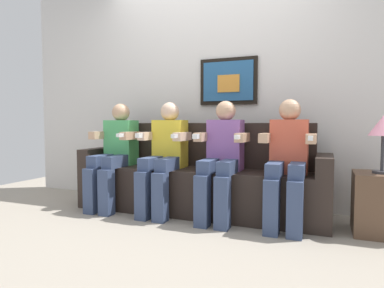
% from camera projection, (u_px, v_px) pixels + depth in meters
% --- Properties ---
extents(ground_plane, '(6.37, 6.37, 0.00)m').
position_uv_depth(ground_plane, '(186.00, 220.00, 3.08)').
color(ground_plane, '#9E9384').
extents(back_wall_assembly, '(4.90, 0.10, 2.60)m').
position_uv_depth(back_wall_assembly, '(213.00, 87.00, 3.71)').
color(back_wall_assembly, silver).
rests_on(back_wall_assembly, ground_plane).
extents(couch, '(2.50, 0.58, 0.90)m').
position_uv_depth(couch, '(199.00, 181.00, 3.37)').
color(couch, '#2D231E').
rests_on(couch, ground_plane).
extents(person_leftmost, '(0.46, 0.56, 1.11)m').
position_uv_depth(person_leftmost, '(115.00, 151.00, 3.52)').
color(person_leftmost, '#4CB266').
rests_on(person_leftmost, ground_plane).
extents(person_left_center, '(0.46, 0.56, 1.11)m').
position_uv_depth(person_left_center, '(165.00, 153.00, 3.30)').
color(person_left_center, yellow).
rests_on(person_left_center, ground_plane).
extents(person_right_center, '(0.46, 0.56, 1.11)m').
position_uv_depth(person_right_center, '(222.00, 155.00, 3.08)').
color(person_right_center, '#8C59A5').
rests_on(person_right_center, ground_plane).
extents(person_rightmost, '(0.46, 0.56, 1.11)m').
position_uv_depth(person_rightmost, '(288.00, 157.00, 2.86)').
color(person_rightmost, '#D8593F').
rests_on(person_rightmost, ground_plane).
extents(side_table_right, '(0.40, 0.40, 0.50)m').
position_uv_depth(side_table_right, '(380.00, 204.00, 2.68)').
color(side_table_right, brown).
rests_on(side_table_right, ground_plane).
extents(table_lamp, '(0.22, 0.22, 0.46)m').
position_uv_depth(table_lamp, '(383.00, 128.00, 2.62)').
color(table_lamp, '#333338').
rests_on(table_lamp, side_table_right).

